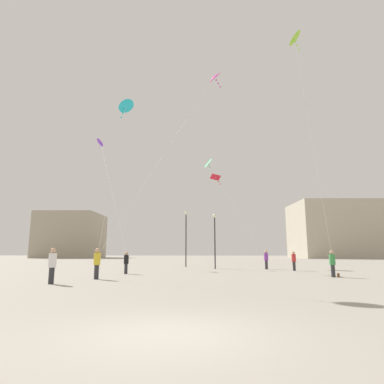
{
  "coord_description": "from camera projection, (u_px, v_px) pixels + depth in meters",
  "views": [
    {
      "loc": [
        0.68,
        -6.59,
        1.54
      ],
      "look_at": [
        0.0,
        14.24,
        5.36
      ],
      "focal_mm": 30.76,
      "sensor_mm": 36.0,
      "label": 1
    }
  ],
  "objects": [
    {
      "name": "kite_emerald_delta",
      "position": [
        208.0,
        164.0,
        39.43
      ],
      "size": [
        5.81,
        8.14,
        11.31
      ],
      "color": "green"
    },
    {
      "name": "kite_crimson_delta",
      "position": [
        217.0,
        179.0,
        29.42
      ],
      "size": [
        5.23,
        2.99,
        7.09
      ],
      "color": "red"
    },
    {
      "name": "kite_violet_diamond",
      "position": [
        101.0,
        143.0,
        39.62
      ],
      "size": [
        7.46,
        14.32,
        13.86
      ],
      "color": "purple"
    },
    {
      "name": "ground_plane",
      "position": [
        167.0,
        335.0,
        6.22
      ],
      "size": [
        300.0,
        300.0,
        0.0
      ],
      "primitive_type": "plane",
      "color": "#9E9689"
    },
    {
      "name": "person_in_red",
      "position": [
        294.0,
        260.0,
        27.85
      ],
      "size": [
        0.35,
        0.35,
        1.62
      ],
      "rotation": [
        0.0,
        0.0,
        3.17
      ],
      "color": "#2D2D33",
      "rests_on": "ground_plane"
    },
    {
      "name": "person_in_purple",
      "position": [
        266.0,
        259.0,
        30.32
      ],
      "size": [
        0.38,
        0.38,
        1.72
      ],
      "rotation": [
        0.0,
        0.0,
        5.67
      ],
      "color": "#2D2D33",
      "rests_on": "ground_plane"
    },
    {
      "name": "person_in_white",
      "position": [
        52.0,
        264.0,
        16.29
      ],
      "size": [
        0.38,
        0.38,
        1.75
      ],
      "rotation": [
        0.0,
        0.0,
        3.49
      ],
      "color": "#2D2D33",
      "rests_on": "ground_plane"
    },
    {
      "name": "person_in_black",
      "position": [
        126.0,
        262.0,
        23.75
      ],
      "size": [
        0.34,
        0.34,
        1.57
      ],
      "rotation": [
        0.0,
        0.0,
        3.41
      ],
      "color": "#2D2D33",
      "rests_on": "ground_plane"
    },
    {
      "name": "person_in_yellow",
      "position": [
        97.0,
        262.0,
        19.13
      ],
      "size": [
        0.39,
        0.39,
        1.77
      ],
      "rotation": [
        0.0,
        0.0,
        2.84
      ],
      "color": "#2D2D33",
      "rests_on": "ground_plane"
    },
    {
      "name": "lamppost_east",
      "position": [
        215.0,
        232.0,
        31.24
      ],
      "size": [
        0.36,
        0.36,
        5.17
      ],
      "color": "#2D2D30",
      "rests_on": "ground_plane"
    },
    {
      "name": "person_in_green",
      "position": [
        332.0,
        262.0,
        20.7
      ],
      "size": [
        0.36,
        0.36,
        1.66
      ],
      "rotation": [
        0.0,
        0.0,
        5.65
      ],
      "color": "#2D2D33",
      "rests_on": "ground_plane"
    },
    {
      "name": "kite_cyan_diamond",
      "position": [
        125.0,
        107.0,
        19.59
      ],
      "size": [
        2.25,
        1.81,
        9.21
      ],
      "color": "#1EB2C6"
    },
    {
      "name": "building_centre_hall",
      "position": [
        332.0,
        230.0,
        87.3
      ],
      "size": [
        19.91,
        17.75,
        14.52
      ],
      "color": "#B2A893",
      "rests_on": "ground_plane"
    },
    {
      "name": "kite_lime_diamond",
      "position": [
        295.0,
        41.0,
        19.8
      ],
      "size": [
        3.05,
        4.03,
        13.39
      ],
      "color": "#8CD12D"
    },
    {
      "name": "handbag_beside_flyer",
      "position": [
        338.0,
        275.0,
        20.64
      ],
      "size": [
        0.25,
        0.35,
        0.24
      ],
      "primitive_type": "cube",
      "rotation": [
        0.0,
        0.0,
        1.19
      ],
      "color": "brown",
      "rests_on": "ground_plane"
    },
    {
      "name": "building_left_hall",
      "position": [
        72.0,
        236.0,
        94.21
      ],
      "size": [
        16.17,
        17.83,
        12.47
      ],
      "color": "#A39984",
      "rests_on": "ground_plane"
    },
    {
      "name": "kite_magenta_diamond",
      "position": [
        213.0,
        79.0,
        21.3
      ],
      "size": [
        7.55,
        1.22,
        11.85
      ],
      "color": "#D12899"
    },
    {
      "name": "lamppost_west",
      "position": [
        186.0,
        230.0,
        35.48
      ],
      "size": [
        0.36,
        0.36,
        5.93
      ],
      "color": "#2D2D30",
      "rests_on": "ground_plane"
    }
  ]
}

